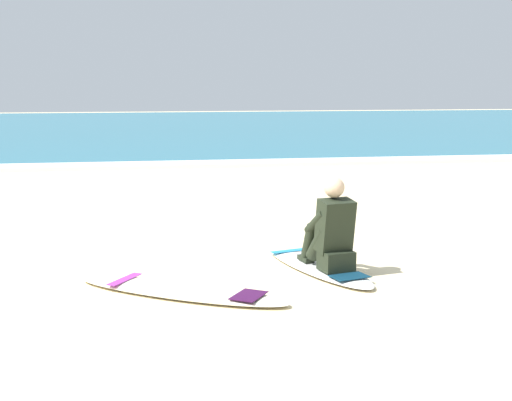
{
  "coord_description": "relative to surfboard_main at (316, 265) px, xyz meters",
  "views": [
    {
      "loc": [
        -1.0,
        -7.81,
        1.97
      ],
      "look_at": [
        0.45,
        0.64,
        0.55
      ],
      "focal_mm": 50.54,
      "sensor_mm": 36.0,
      "label": 1
    }
  ],
  "objects": [
    {
      "name": "sea",
      "position": [
        -0.89,
        23.1,
        0.01
      ],
      "size": [
        80.0,
        28.0,
        0.1
      ],
      "primitive_type": "cube",
      "color": "teal",
      "rests_on": "ground"
    },
    {
      "name": "surfboard_spare_near",
      "position": [
        -1.49,
        -0.69,
        -0.0
      ],
      "size": [
        2.13,
        1.65,
        0.08
      ],
      "color": "#EFE5C6",
      "rests_on": "ground"
    },
    {
      "name": "ground_plane",
      "position": [
        -0.89,
        0.57,
        -0.04
      ],
      "size": [
        80.0,
        80.0,
        0.0
      ],
      "primitive_type": "plane",
      "color": "beige"
    },
    {
      "name": "surfboard_main",
      "position": [
        0.0,
        0.0,
        0.0
      ],
      "size": [
        1.06,
        2.09,
        0.08
      ],
      "color": "white",
      "rests_on": "ground"
    },
    {
      "name": "breaking_foam",
      "position": [
        -0.89,
        9.4,
        0.02
      ],
      "size": [
        80.0,
        0.9,
        0.11
      ],
      "primitive_type": "cube",
      "color": "white",
      "rests_on": "ground"
    },
    {
      "name": "surfer_seated",
      "position": [
        0.08,
        -0.26,
        0.4
      ],
      "size": [
        0.48,
        0.75,
        0.95
      ],
      "color": "black",
      "rests_on": "surfboard_main"
    }
  ]
}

